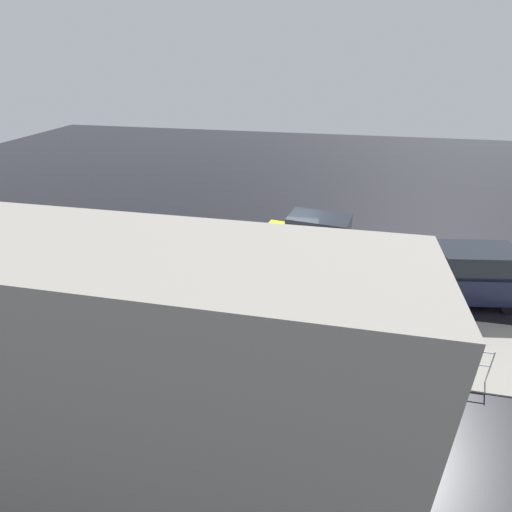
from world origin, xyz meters
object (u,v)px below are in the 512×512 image
at_px(moving_hatchback, 312,240).
at_px(fire_hydrant, 172,281).
at_px(parked_sedan, 464,275).
at_px(sign_post, 130,273).
at_px(pedestrian, 143,270).

relative_size(moving_hatchback, fire_hydrant, 5.14).
height_order(parked_sedan, sign_post, sign_post).
relative_size(fire_hydrant, pedestrian, 0.50).
relative_size(parked_sedan, pedestrian, 2.79).
relative_size(moving_hatchback, sign_post, 1.72).
bearing_deg(moving_hatchback, parked_sedan, 161.80).
xyz_separation_m(moving_hatchback, sign_post, (5.33, 4.84, 0.55)).
distance_m(moving_hatchback, sign_post, 7.22).
relative_size(pedestrian, sign_post, 0.68).
bearing_deg(moving_hatchback, sign_post, 42.22).
distance_m(moving_hatchback, pedestrian, 6.62).
bearing_deg(fire_hydrant, parked_sedan, -171.66).
bearing_deg(pedestrian, moving_hatchback, -147.24).
xyz_separation_m(moving_hatchback, fire_hydrant, (4.72, 3.20, -0.63)).
xyz_separation_m(parked_sedan, pedestrian, (10.84, 1.85, -0.04)).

